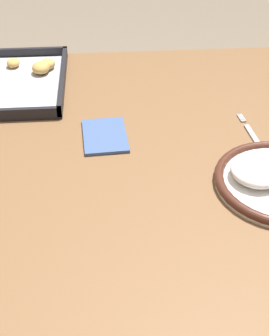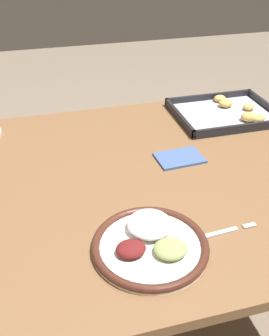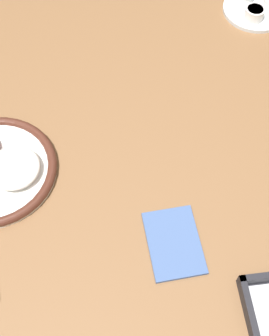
% 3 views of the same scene
% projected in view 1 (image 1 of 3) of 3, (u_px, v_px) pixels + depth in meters
% --- Properties ---
extents(dining_table, '(1.26, 1.01, 0.73)m').
position_uv_depth(dining_table, '(134.00, 206.00, 1.05)').
color(dining_table, brown).
rests_on(dining_table, ground_plane).
extents(fork, '(0.21, 0.03, 0.00)m').
position_uv_depth(fork, '(256.00, 140.00, 1.09)').
color(fork, '#B2B2B7').
rests_on(fork, dining_table).
extents(baking_tray, '(0.38, 0.30, 0.04)m').
position_uv_depth(baking_tray, '(13.00, 80.00, 1.31)').
color(baking_tray, black).
rests_on(baking_tray, dining_table).
extents(napkin, '(0.15, 0.11, 0.01)m').
position_uv_depth(napkin, '(105.00, 136.00, 1.10)').
color(napkin, '#3F598C').
rests_on(napkin, dining_table).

